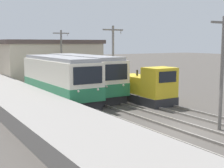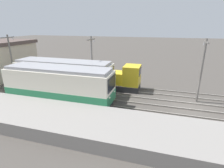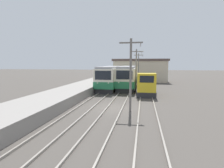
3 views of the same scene
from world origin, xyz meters
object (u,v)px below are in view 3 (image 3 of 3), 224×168
Objects in this scene: commuter_train_center at (128,78)px; catenary_mast_near at (131,72)px; shunting_locomotive at (146,86)px; catenary_mast_mid at (136,68)px; catenary_mast_far at (138,67)px; commuter_train_left at (110,79)px.

catenary_mast_near reaches higher than commuter_train_center.
catenary_mast_mid is at bearing 118.41° from shunting_locomotive.
shunting_locomotive is at bearing 80.24° from catenary_mast_near.
catenary_mast_mid is 1.00× the size of catenary_mast_far.
commuter_train_left is at bearing -113.86° from catenary_mast_far.
commuter_train_left is at bearing 108.19° from catenary_mast_near.
catenary_mast_mid reaches higher than commuter_train_center.
catenary_mast_far is (-1.49, 14.18, 2.27)m from shunting_locomotive.
catenary_mast_near is 11.43m from catenary_mast_mid.
catenary_mast_near is (1.51, -14.28, 1.73)m from commuter_train_center.
commuter_train_center is 14.47m from catenary_mast_near.
commuter_train_left reaches higher than shunting_locomotive.
catenary_mast_near and catenary_mast_mid have the same top height.
catenary_mast_mid is (4.31, -1.69, 1.74)m from commuter_train_left.
catenary_mast_mid is (1.51, -2.86, 1.73)m from commuter_train_center.
catenary_mast_near is at bearing -83.97° from commuter_train_center.
commuter_train_center is 8.87m from catenary_mast_far.
shunting_locomotive is 9.09m from catenary_mast_near.
catenary_mast_far reaches higher than commuter_train_left.
catenary_mast_mid and catenary_mast_far have the same top height.
shunting_locomotive is 0.92× the size of catenary_mast_far.
catenary_mast_near reaches higher than shunting_locomotive.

